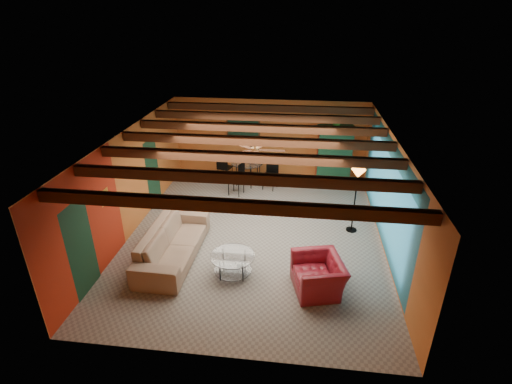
# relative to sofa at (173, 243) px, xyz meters

# --- Properties ---
(room) EXTENTS (6.52, 8.01, 2.71)m
(room) POSITION_rel_sofa_xyz_m (1.80, 1.35, 1.96)
(room) COLOR gray
(room) RESTS_ON ground
(sofa) EXTENTS (1.12, 2.77, 0.80)m
(sofa) POSITION_rel_sofa_xyz_m (0.00, 0.00, 0.00)
(sofa) COLOR #8D715B
(sofa) RESTS_ON ground
(armchair) EXTENTS (1.23, 1.33, 0.72)m
(armchair) POSITION_rel_sofa_xyz_m (3.38, -0.76, -0.04)
(armchair) COLOR maroon
(armchair) RESTS_ON ground
(coffee_table) EXTENTS (1.05, 1.05, 0.51)m
(coffee_table) POSITION_rel_sofa_xyz_m (1.51, -0.48, -0.15)
(coffee_table) COLOR white
(coffee_table) RESTS_ON ground
(dining_table) EXTENTS (2.64, 2.64, 1.10)m
(dining_table) POSITION_rel_sofa_xyz_m (1.13, 4.38, 0.15)
(dining_table) COLOR silver
(dining_table) RESTS_ON ground
(armoire) EXTENTS (1.16, 0.70, 1.91)m
(armoire) POSITION_rel_sofa_xyz_m (4.00, 4.94, 0.55)
(armoire) COLOR maroon
(armoire) RESTS_ON ground
(floor_lamp) EXTENTS (0.44, 0.44, 1.78)m
(floor_lamp) POSITION_rel_sofa_xyz_m (4.35, 1.76, 0.49)
(floor_lamp) COLOR black
(floor_lamp) RESTS_ON ground
(ceiling_fan) EXTENTS (1.50, 1.50, 0.44)m
(ceiling_fan) POSITION_rel_sofa_xyz_m (1.80, 1.24, 1.96)
(ceiling_fan) COLOR #472614
(ceiling_fan) RESTS_ON ceiling
(painting) EXTENTS (1.05, 0.03, 0.65)m
(painting) POSITION_rel_sofa_xyz_m (0.90, 5.20, 1.25)
(painting) COLOR black
(painting) RESTS_ON wall_back
(potted_plant) EXTENTS (0.50, 0.46, 0.46)m
(potted_plant) POSITION_rel_sofa_xyz_m (4.00, 4.94, 1.73)
(potted_plant) COLOR #26661E
(potted_plant) RESTS_ON armoire
(vase) EXTENTS (0.21, 0.21, 0.20)m
(vase) POSITION_rel_sofa_xyz_m (1.13, 4.38, 0.80)
(vase) COLOR orange
(vase) RESTS_ON dining_table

